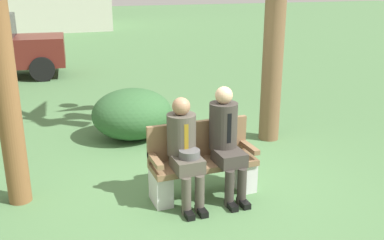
{
  "coord_description": "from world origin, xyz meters",
  "views": [
    {
      "loc": [
        -1.91,
        -4.69,
        2.53
      ],
      "look_at": [
        -0.07,
        0.17,
        0.85
      ],
      "focal_mm": 40.72,
      "sensor_mm": 36.0,
      "label": 1
    }
  ],
  "objects_px": {
    "seated_man_left": "(184,147)",
    "seated_man_right": "(226,137)",
    "shrub_near_bench": "(132,114)",
    "park_bench": "(202,164)"
  },
  "relations": [
    {
      "from": "park_bench",
      "to": "shrub_near_bench",
      "type": "xyz_separation_m",
      "value": [
        -0.33,
        2.27,
        0.02
      ]
    },
    {
      "from": "park_bench",
      "to": "seated_man_right",
      "type": "xyz_separation_m",
      "value": [
        0.26,
        -0.11,
        0.36
      ]
    },
    {
      "from": "seated_man_left",
      "to": "seated_man_right",
      "type": "height_order",
      "value": "seated_man_right"
    },
    {
      "from": "seated_man_left",
      "to": "seated_man_right",
      "type": "relative_size",
      "value": 0.94
    },
    {
      "from": "park_bench",
      "to": "seated_man_right",
      "type": "bearing_deg",
      "value": -23.78
    },
    {
      "from": "seated_man_left",
      "to": "seated_man_right",
      "type": "xyz_separation_m",
      "value": [
        0.53,
        0.01,
        0.04
      ]
    },
    {
      "from": "seated_man_left",
      "to": "shrub_near_bench",
      "type": "relative_size",
      "value": 0.95
    },
    {
      "from": "seated_man_left",
      "to": "shrub_near_bench",
      "type": "xyz_separation_m",
      "value": [
        -0.06,
        2.4,
        -0.29
      ]
    },
    {
      "from": "shrub_near_bench",
      "to": "park_bench",
      "type": "bearing_deg",
      "value": -81.72
    },
    {
      "from": "seated_man_right",
      "to": "shrub_near_bench",
      "type": "height_order",
      "value": "seated_man_right"
    }
  ]
}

